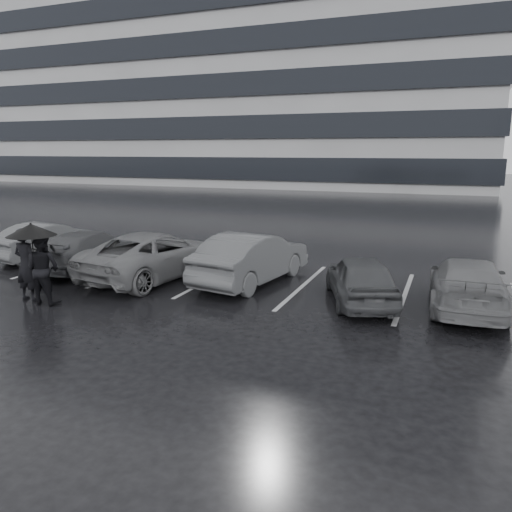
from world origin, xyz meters
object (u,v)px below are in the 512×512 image
at_px(car_west_a, 252,258).
at_px(pedestrian_left, 26,264).
at_px(car_west_d, 49,241).
at_px(car_west_c, 90,250).
at_px(car_main, 361,279).
at_px(pedestrian_right, 43,269).
at_px(car_east, 468,284).
at_px(car_west_b, 155,255).

distance_m(car_west_a, pedestrian_left, 6.01).
distance_m(car_west_d, pedestrian_left, 5.28).
bearing_deg(pedestrian_left, car_west_c, -75.01).
height_order(car_main, pedestrian_right, pedestrian_right).
distance_m(car_west_c, car_east, 11.35).
bearing_deg(pedestrian_right, pedestrian_left, -6.83).
bearing_deg(car_west_b, pedestrian_left, 70.16).
relative_size(car_west_c, car_west_d, 1.10).
distance_m(car_west_b, car_west_d, 5.04).
bearing_deg(car_west_a, car_east, -174.54).
bearing_deg(car_west_c, pedestrian_right, 108.99).
bearing_deg(car_west_d, car_west_c, 173.29).
relative_size(car_west_a, car_west_c, 1.03).
relative_size(car_west_a, car_west_b, 0.89).
bearing_deg(car_west_d, car_west_b, 179.96).
bearing_deg(car_west_b, car_west_a, -161.88).
relative_size(car_west_a, pedestrian_right, 2.48).
bearing_deg(pedestrian_left, car_west_d, -51.22).
height_order(car_west_c, pedestrian_right, pedestrian_right).
bearing_deg(car_west_c, car_west_b, 172.42).
bearing_deg(car_west_b, car_east, -170.74).
xyz_separation_m(car_west_a, pedestrian_right, (-4.10, -3.81, 0.16)).
distance_m(car_west_c, pedestrian_left, 3.55).
bearing_deg(car_west_c, car_west_d, -20.63).
distance_m(car_west_b, pedestrian_right, 3.49).
bearing_deg(car_west_d, car_west_a, -172.45).
height_order(car_main, car_east, car_east).
height_order(pedestrian_left, pedestrian_right, pedestrian_left).
relative_size(car_main, car_east, 0.84).
xyz_separation_m(car_main, pedestrian_right, (-7.40, -3.01, 0.29)).
relative_size(car_west_c, pedestrian_right, 2.41).
bearing_deg(car_west_d, car_east, -172.70).
xyz_separation_m(car_east, pedestrian_left, (-10.49, -3.43, 0.33)).
relative_size(car_west_d, pedestrian_right, 2.19).
height_order(car_west_a, car_east, car_west_a).
bearing_deg(car_east, car_main, 7.86).
distance_m(car_main, car_east, 2.55).
bearing_deg(pedestrian_left, pedestrian_right, 176.79).
relative_size(pedestrian_left, pedestrian_right, 1.05).
xyz_separation_m(car_west_c, pedestrian_right, (1.44, -3.47, 0.27)).
bearing_deg(pedestrian_right, car_main, -160.67).
xyz_separation_m(car_east, pedestrian_right, (-9.91, -3.47, 0.28)).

